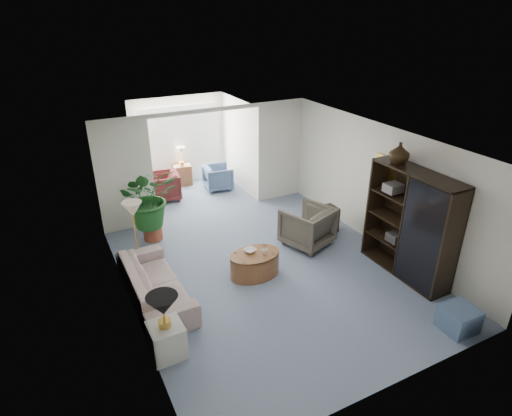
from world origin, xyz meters
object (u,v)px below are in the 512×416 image
framed_picture (387,169)px  wingback_chair (307,226)px  coffee_bowl (250,250)px  ottoman (458,319)px  sofa (155,283)px  floor_lamp (132,209)px  coffee_table (255,264)px  entertainment_cabinet (410,224)px  coffee_cup (265,252)px  sunroom_table (183,175)px  table_lamp (163,306)px  plant_pot (153,232)px  sunroom_chair_maroon (164,186)px  cabinet_urn (399,153)px  side_table_dark (326,219)px  sunroom_chair_blue (218,178)px  end_table (167,340)px

framed_picture → wingback_chair: (-1.26, 0.72, -1.28)m
coffee_bowl → ottoman: (2.15, -2.84, -0.28)m
framed_picture → sofa: 4.78m
floor_lamp → framed_picture: bearing=-16.7°
coffee_table → entertainment_cabinet: (2.51, -1.18, 0.78)m
sofa → ottoman: sofa is taller
coffee_cup → sunroom_table: sunroom_table is taller
table_lamp → floor_lamp: size_ratio=1.22×
coffee_table → sofa: bearing=176.0°
coffee_table → wingback_chair: bearing=19.3°
coffee_cup → sunroom_table: (0.09, 4.97, -0.22)m
plant_pot → sunroom_table: sunroom_table is taller
floor_lamp → sunroom_chair_maroon: size_ratio=0.46×
coffee_bowl → cabinet_urn: 3.18m
floor_lamp → side_table_dark: size_ratio=0.65×
cabinet_urn → coffee_cup: bearing=166.1°
floor_lamp → sunroom_chair_maroon: floor_lamp is taller
coffee_bowl → sunroom_chair_blue: sunroom_chair_blue is taller
coffee_cup → ottoman: coffee_cup is taller
floor_lamp → sunroom_chair_blue: size_ratio=0.50×
entertainment_cabinet → sunroom_table: 6.51m
cabinet_urn → plant_pot: size_ratio=0.92×
coffee_bowl → coffee_cup: bearing=-45.0°
table_lamp → coffee_table: size_ratio=0.46×
entertainment_cabinet → floor_lamp: bearing=151.6°
sofa → end_table: size_ratio=4.14×
coffee_table → cabinet_urn: size_ratio=2.58×
sofa → floor_lamp: 1.40m
framed_picture → ottoman: size_ratio=1.03×
framed_picture → plant_pot: (-4.06, 2.40, -1.54)m
cabinet_urn → sunroom_table: cabinet_urn is taller
coffee_cup → wingback_chair: wingback_chair is taller
wingback_chair → sunroom_chair_maroon: 4.12m
plant_pot → sunroom_chair_blue: bearing=39.9°
coffee_bowl → table_lamp: bearing=-146.1°
coffee_bowl → ottoman: coffee_bowl is taller
sunroom_chair_maroon → wingback_chair: bearing=35.9°
ottoman → sunroom_chair_maroon: 7.34m
sofa → table_lamp: size_ratio=4.84×
table_lamp → sunroom_chair_blue: size_ratio=0.62×
cabinet_urn → sunroom_chair_blue: bearing=107.5°
sofa → sunroom_table: (2.06, 4.75, -0.03)m
entertainment_cabinet → table_lamp: bearing=-179.5°
coffee_table → coffee_cup: (0.15, -0.10, 0.27)m
framed_picture → sofa: size_ratio=0.23×
sunroom_chair_blue → end_table: bearing=157.7°
framed_picture → cabinet_urn: 0.72m
floor_lamp → coffee_bowl: floor_lamp is taller
end_table → sunroom_chair_maroon: bearing=74.2°
floor_lamp → sunroom_table: size_ratio=0.64×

